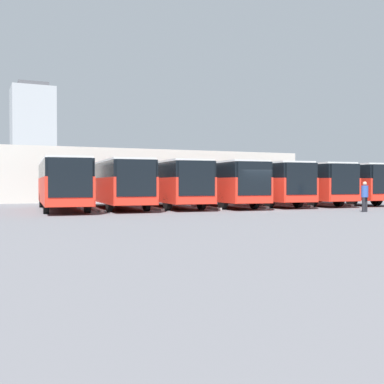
{
  "coord_description": "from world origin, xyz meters",
  "views": [
    {
      "loc": [
        15.87,
        25.41,
        1.68
      ],
      "look_at": [
        1.74,
        -5.95,
        1.05
      ],
      "focal_mm": 45.0,
      "sensor_mm": 36.0,
      "label": 1
    }
  ],
  "objects_px": {
    "bus_5": "(117,182)",
    "bus_3": "(217,182)",
    "bus_0": "(334,182)",
    "bus_4": "(168,182)",
    "pedestrian": "(365,196)",
    "bus_2": "(259,182)",
    "bus_6": "(62,182)",
    "bus_1": "(298,182)"
  },
  "relations": [
    {
      "from": "bus_5",
      "to": "bus_3",
      "type": "bearing_deg",
      "value": -178.9
    },
    {
      "from": "bus_6",
      "to": "bus_1",
      "type": "bearing_deg",
      "value": -174.51
    },
    {
      "from": "bus_4",
      "to": "bus_5",
      "type": "distance_m",
      "value": 3.64
    },
    {
      "from": "bus_0",
      "to": "bus_5",
      "type": "relative_size",
      "value": 1.0
    },
    {
      "from": "bus_4",
      "to": "bus_6",
      "type": "distance_m",
      "value": 7.28
    },
    {
      "from": "bus_1",
      "to": "pedestrian",
      "type": "distance_m",
      "value": 9.94
    },
    {
      "from": "bus_0",
      "to": "pedestrian",
      "type": "distance_m",
      "value": 11.39
    },
    {
      "from": "bus_2",
      "to": "bus_4",
      "type": "xyz_separation_m",
      "value": [
        7.27,
        -0.23,
        0.0
      ]
    },
    {
      "from": "bus_2",
      "to": "bus_6",
      "type": "bearing_deg",
      "value": 5.35
    },
    {
      "from": "bus_3",
      "to": "pedestrian",
      "type": "bearing_deg",
      "value": 122.61
    },
    {
      "from": "bus_3",
      "to": "bus_5",
      "type": "distance_m",
      "value": 7.29
    },
    {
      "from": "bus_0",
      "to": "bus_6",
      "type": "relative_size",
      "value": 1.0
    },
    {
      "from": "bus_3",
      "to": "bus_6",
      "type": "relative_size",
      "value": 1.0
    },
    {
      "from": "bus_0",
      "to": "bus_3",
      "type": "xyz_separation_m",
      "value": [
        10.91,
        0.3,
        0.0
      ]
    },
    {
      "from": "bus_6",
      "to": "bus_4",
      "type": "bearing_deg",
      "value": -172.56
    },
    {
      "from": "bus_0",
      "to": "bus_2",
      "type": "height_order",
      "value": "same"
    },
    {
      "from": "bus_0",
      "to": "bus_1",
      "type": "bearing_deg",
      "value": 5.11
    },
    {
      "from": "bus_3",
      "to": "bus_5",
      "type": "xyz_separation_m",
      "value": [
        7.27,
        -0.5,
        0.0
      ]
    },
    {
      "from": "bus_1",
      "to": "bus_6",
      "type": "bearing_deg",
      "value": 5.49
    },
    {
      "from": "bus_3",
      "to": "bus_5",
      "type": "bearing_deg",
      "value": 1.1
    },
    {
      "from": "bus_0",
      "to": "bus_4",
      "type": "height_order",
      "value": "same"
    },
    {
      "from": "bus_1",
      "to": "bus_4",
      "type": "bearing_deg",
      "value": 4.19
    },
    {
      "from": "bus_5",
      "to": "pedestrian",
      "type": "distance_m",
      "value": 15.64
    },
    {
      "from": "bus_5",
      "to": "pedestrian",
      "type": "height_order",
      "value": "bus_5"
    },
    {
      "from": "bus_2",
      "to": "bus_6",
      "type": "xyz_separation_m",
      "value": [
        14.54,
        0.08,
        0.0
      ]
    },
    {
      "from": "bus_4",
      "to": "pedestrian",
      "type": "relative_size",
      "value": 6.8
    },
    {
      "from": "bus_2",
      "to": "bus_3",
      "type": "xyz_separation_m",
      "value": [
        3.64,
        0.23,
        0.0
      ]
    },
    {
      "from": "bus_0",
      "to": "bus_5",
      "type": "distance_m",
      "value": 18.18
    },
    {
      "from": "bus_5",
      "to": "bus_6",
      "type": "xyz_separation_m",
      "value": [
        3.64,
        0.35,
        0.0
      ]
    },
    {
      "from": "bus_2",
      "to": "bus_3",
      "type": "distance_m",
      "value": 3.64
    },
    {
      "from": "bus_1",
      "to": "bus_2",
      "type": "bearing_deg",
      "value": 6.04
    },
    {
      "from": "bus_4",
      "to": "bus_0",
      "type": "bearing_deg",
      "value": -175.58
    },
    {
      "from": "bus_1",
      "to": "bus_6",
      "type": "height_order",
      "value": "same"
    },
    {
      "from": "bus_1",
      "to": "bus_2",
      "type": "relative_size",
      "value": 1.0
    },
    {
      "from": "bus_0",
      "to": "bus_5",
      "type": "bearing_deg",
      "value": 4.39
    },
    {
      "from": "bus_3",
      "to": "pedestrian",
      "type": "xyz_separation_m",
      "value": [
        -4.87,
        9.33,
        -0.79
      ]
    },
    {
      "from": "bus_6",
      "to": "bus_2",
      "type": "bearing_deg",
      "value": -174.65
    },
    {
      "from": "bus_3",
      "to": "bus_6",
      "type": "height_order",
      "value": "same"
    },
    {
      "from": "bus_2",
      "to": "bus_5",
      "type": "bearing_deg",
      "value": 3.6
    },
    {
      "from": "pedestrian",
      "to": "bus_0",
      "type": "bearing_deg",
      "value": -137.59
    },
    {
      "from": "bus_0",
      "to": "pedestrian",
      "type": "height_order",
      "value": "bus_0"
    },
    {
      "from": "bus_2",
      "to": "bus_0",
      "type": "bearing_deg",
      "value": -174.43
    }
  ]
}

